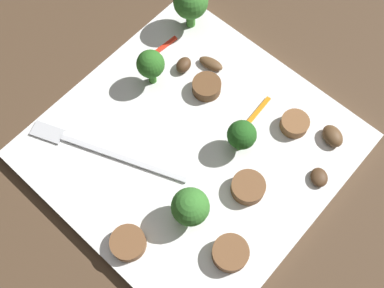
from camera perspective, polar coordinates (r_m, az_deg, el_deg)
ground_plane at (r=0.51m, az=0.00°, el=-0.59°), size 1.40×1.40×0.00m
plate at (r=0.50m, az=0.00°, el=-0.30°), size 0.30×0.30×0.01m
fork at (r=0.50m, az=-11.85°, el=-0.62°), size 0.17×0.08×0.00m
broccoli_floret_0 at (r=0.51m, az=-5.17°, el=9.80°), size 0.03×0.03×0.05m
broccoli_floret_1 at (r=0.55m, az=-0.17°, el=17.21°), size 0.04×0.04×0.06m
broccoli_floret_2 at (r=0.47m, az=6.20°, el=1.08°), size 0.03×0.03×0.04m
broccoli_floret_3 at (r=0.44m, az=-0.21°, el=-7.84°), size 0.04×0.04×0.05m
sausage_slice_0 at (r=0.52m, az=1.83°, el=7.14°), size 0.05×0.05×0.01m
sausage_slice_1 at (r=0.51m, az=12.64°, el=2.48°), size 0.04×0.04×0.01m
sausage_slice_2 at (r=0.46m, az=-7.94°, el=-12.09°), size 0.05×0.05×0.01m
sausage_slice_3 at (r=0.46m, az=4.79°, el=-13.36°), size 0.04×0.04×0.02m
sausage_slice_4 at (r=0.48m, az=7.36°, el=-4.95°), size 0.05×0.05×0.01m
mushroom_0 at (r=0.50m, az=15.52°, el=-4.01°), size 0.03×0.03×0.01m
mushroom_1 at (r=0.54m, az=2.36°, el=9.97°), size 0.03×0.02×0.01m
mushroom_2 at (r=0.54m, az=-1.06°, el=9.80°), size 0.02×0.02×0.01m
mushroom_3 at (r=0.52m, az=17.09°, el=0.96°), size 0.03×0.03×0.01m
pepper_strip_0 at (r=0.56m, az=-3.93°, el=11.71°), size 0.01×0.05×0.00m
pepper_strip_1 at (r=0.52m, az=7.99°, el=3.81°), size 0.01×0.05×0.00m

